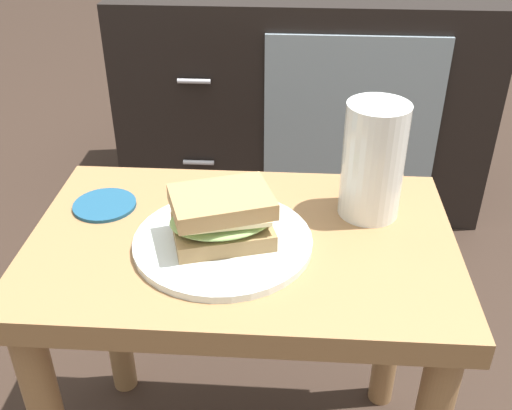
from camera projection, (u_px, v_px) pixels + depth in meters
The scene contains 6 objects.
side_table at pixel (243, 290), 0.83m from camera, with size 0.56×0.36×0.46m.
tv_cabinet at pixel (302, 94), 1.67m from camera, with size 0.96×0.46×0.58m.
plate at pixel (223, 241), 0.77m from camera, with size 0.23×0.23×0.01m, color silver.
sandwich_front at pixel (222, 217), 0.75m from camera, with size 0.15×0.13×0.07m.
beer_glass at pixel (373, 164), 0.80m from camera, with size 0.08×0.08×0.16m.
coaster at pixel (105, 205), 0.85m from camera, with size 0.09×0.09×0.01m, color navy.
Camera 1 is at (0.06, -0.64, 0.91)m, focal length 41.98 mm.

